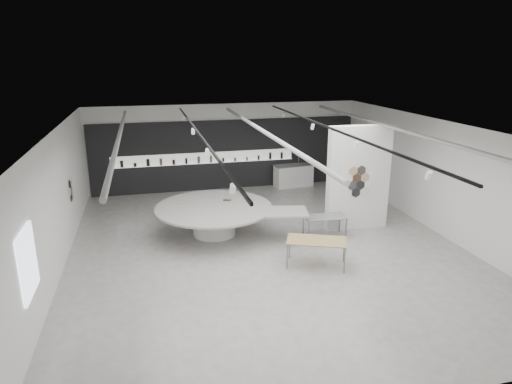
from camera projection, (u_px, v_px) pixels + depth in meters
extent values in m
cube|color=#AEA9A4|center=(267.00, 248.00, 14.36)|extent=(12.00, 14.00, 0.01)
cube|color=silver|center=(268.00, 128.00, 13.26)|extent=(12.00, 14.00, 0.01)
cube|color=white|center=(226.00, 147.00, 20.32)|extent=(12.00, 0.01, 3.80)
cube|color=white|center=(381.00, 311.00, 7.30)|extent=(12.00, 0.01, 3.80)
cube|color=white|center=(441.00, 178.00, 15.18)|extent=(0.01, 14.00, 3.80)
cube|color=white|center=(55.00, 205.00, 12.44)|extent=(0.01, 14.00, 3.80)
cylinder|color=#939396|center=(119.00, 137.00, 12.82)|extent=(0.12, 12.00, 0.12)
cylinder|color=#939396|center=(263.00, 131.00, 13.78)|extent=(0.12, 12.00, 0.12)
cylinder|color=#939396|center=(389.00, 126.00, 14.73)|extent=(0.12, 12.00, 0.12)
cube|color=black|center=(199.00, 134.00, 12.83)|extent=(0.05, 13.00, 0.06)
cylinder|color=white|center=(233.00, 189.00, 8.24)|extent=(0.11, 0.18, 0.21)
cylinder|color=white|center=(208.00, 152.00, 11.31)|extent=(0.11, 0.18, 0.21)
cylinder|color=white|center=(193.00, 131.00, 14.37)|extent=(0.11, 0.18, 0.21)
cylinder|color=white|center=(184.00, 118.00, 17.44)|extent=(0.11, 0.18, 0.21)
cube|color=black|center=(331.00, 129.00, 13.74)|extent=(0.05, 13.00, 0.06)
cylinder|color=white|center=(428.00, 175.00, 9.15)|extent=(0.11, 0.18, 0.21)
cylinder|color=white|center=(356.00, 145.00, 12.22)|extent=(0.11, 0.18, 0.21)
cylinder|color=white|center=(313.00, 127.00, 15.28)|extent=(0.11, 0.18, 0.21)
cylinder|color=white|center=(284.00, 115.00, 18.35)|extent=(0.11, 0.18, 0.21)
cube|color=white|center=(28.00, 263.00, 9.23)|extent=(0.05, 1.20, 1.40)
cylinder|color=black|center=(71.00, 197.00, 14.94)|extent=(0.03, 0.28, 0.28)
cylinder|color=tan|center=(73.00, 195.00, 15.18)|extent=(0.03, 0.28, 0.28)
cylinder|color=#412F20|center=(71.00, 190.00, 14.99)|extent=(0.03, 0.28, 0.28)
cylinder|color=silver|center=(70.00, 192.00, 14.75)|extent=(0.03, 0.28, 0.28)
cylinder|color=black|center=(70.00, 184.00, 14.80)|extent=(0.03, 0.28, 0.28)
cylinder|color=white|center=(71.00, 182.00, 15.05)|extent=(0.03, 0.28, 0.28)
cube|color=black|center=(227.00, 155.00, 20.36)|extent=(11.80, 0.10, 3.10)
cube|color=white|center=(205.00, 158.00, 20.09)|extent=(8.00, 0.06, 0.46)
cube|color=white|center=(205.00, 163.00, 20.10)|extent=(8.00, 0.18, 0.02)
cylinder|color=black|center=(122.00, 164.00, 19.25)|extent=(0.13, 0.13, 0.29)
cylinder|color=black|center=(135.00, 165.00, 19.40)|extent=(0.13, 0.13, 0.15)
cylinder|color=black|center=(148.00, 162.00, 19.50)|extent=(0.14, 0.14, 0.30)
cylinder|color=brown|center=(161.00, 162.00, 19.62)|extent=(0.12, 0.12, 0.29)
cylinder|color=black|center=(174.00, 162.00, 19.76)|extent=(0.12, 0.12, 0.21)
cylinder|color=black|center=(186.00, 161.00, 19.88)|extent=(0.10, 0.10, 0.25)
cylinder|color=brown|center=(199.00, 160.00, 19.99)|extent=(0.12, 0.12, 0.30)
cylinder|color=brown|center=(211.00, 159.00, 20.11)|extent=(0.10, 0.10, 0.31)
cylinder|color=black|center=(223.00, 160.00, 20.26)|extent=(0.09, 0.09, 0.17)
cylinder|color=brown|center=(235.00, 159.00, 20.38)|extent=(0.10, 0.10, 0.16)
cylinder|color=brown|center=(247.00, 159.00, 20.51)|extent=(0.09, 0.09, 0.15)
cylinder|color=black|center=(259.00, 158.00, 20.62)|extent=(0.09, 0.09, 0.21)
cylinder|color=black|center=(270.00, 156.00, 20.73)|extent=(0.11, 0.11, 0.31)
cylinder|color=black|center=(282.00, 155.00, 20.86)|extent=(0.11, 0.11, 0.29)
cube|color=white|center=(358.00, 178.00, 15.56)|extent=(2.20, 0.35, 3.60)
cylinder|color=black|center=(360.00, 185.00, 15.45)|extent=(0.34, 0.03, 0.34)
cylinder|color=white|center=(368.00, 185.00, 15.51)|extent=(0.34, 0.03, 0.34)
cylinder|color=black|center=(352.00, 186.00, 15.38)|extent=(0.34, 0.03, 0.34)
cylinder|color=tan|center=(365.00, 177.00, 15.40)|extent=(0.34, 0.03, 0.34)
cylinder|color=#412F20|center=(357.00, 178.00, 15.34)|extent=(0.34, 0.03, 0.34)
cylinder|color=silver|center=(364.00, 192.00, 15.55)|extent=(0.34, 0.03, 0.34)
cylinder|color=black|center=(356.00, 193.00, 15.49)|extent=(0.34, 0.03, 0.34)
cylinder|color=white|center=(373.00, 177.00, 15.47)|extent=(0.34, 0.03, 0.34)
cylinder|color=black|center=(361.00, 170.00, 15.30)|extent=(0.34, 0.03, 0.34)
cylinder|color=tan|center=(353.00, 171.00, 15.23)|extent=(0.34, 0.03, 0.34)
cylinder|color=white|center=(214.00, 221.00, 15.34)|extent=(1.67, 1.67, 0.92)
cylinder|color=#9F9C96|center=(214.00, 207.00, 15.19)|extent=(4.62, 4.62, 0.07)
cube|color=#9F9C96|center=(280.00, 212.00, 14.75)|extent=(1.92, 1.41, 0.06)
cube|color=tan|center=(181.00, 207.00, 15.14)|extent=(0.31, 0.25, 0.01)
cube|color=#412F20|center=(227.00, 200.00, 15.82)|extent=(0.31, 0.25, 0.01)
cube|color=tan|center=(317.00, 240.00, 12.97)|extent=(1.87, 1.43, 0.03)
cube|color=slate|center=(287.00, 257.00, 12.85)|extent=(0.05, 0.05, 0.75)
cube|color=slate|center=(290.00, 246.00, 13.56)|extent=(0.05, 0.05, 0.75)
cube|color=slate|center=(345.00, 261.00, 12.60)|extent=(0.05, 0.05, 0.75)
cube|color=slate|center=(344.00, 250.00, 13.31)|extent=(0.05, 0.05, 0.75)
cube|color=gray|center=(325.00, 217.00, 15.09)|extent=(1.40, 0.76, 0.03)
cube|color=slate|center=(308.00, 231.00, 14.80)|extent=(0.04, 0.04, 0.67)
cube|color=slate|center=(303.00, 225.00, 15.37)|extent=(0.04, 0.04, 0.67)
cube|color=slate|center=(346.00, 229.00, 15.02)|extent=(0.04, 0.04, 0.67)
cube|color=slate|center=(340.00, 223.00, 15.58)|extent=(0.04, 0.04, 0.67)
cube|color=white|center=(293.00, 176.00, 20.96)|extent=(1.82, 0.89, 0.98)
cube|color=gray|center=(294.00, 165.00, 20.81)|extent=(1.87, 0.94, 0.03)
cylinder|color=silver|center=(299.00, 159.00, 21.01)|extent=(0.03, 0.03, 0.39)
cylinder|color=silver|center=(297.00, 155.00, 20.93)|extent=(0.18, 0.05, 0.03)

